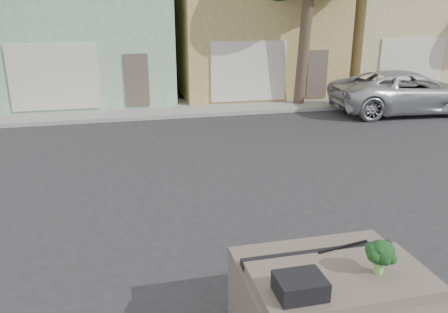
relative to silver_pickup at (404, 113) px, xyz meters
name	(u,v)px	position (x,y,z in m)	size (l,w,h in m)	color
ground_plane	(254,231)	(-8.61, -7.97, 0.00)	(120.00, 120.00, 0.00)	#303033
sidewalk	(178,108)	(-8.61, 2.53, 0.07)	(40.00, 3.00, 0.15)	gray
townhouse_mint	(84,11)	(-12.11, 6.53, 3.77)	(7.20, 8.20, 7.55)	#94C09A
townhouse_tan	(247,11)	(-4.61, 6.53, 3.77)	(7.20, 8.20, 7.55)	tan
townhouse_beige	(386,11)	(2.89, 6.53, 3.77)	(7.20, 8.20, 7.55)	#C7B385
silver_pickup	(404,113)	(0.00, 0.00, 0.00)	(2.69, 5.83, 1.62)	silver
car_dashboard	(333,311)	(-8.61, -10.97, 0.56)	(2.00, 1.80, 1.12)	#685A50
instrument_hump	(300,286)	(-9.19, -11.32, 1.22)	(0.48, 0.38, 0.20)	black
wiper_arm	(343,247)	(-8.33, -10.59, 1.13)	(0.70, 0.03, 0.02)	black
broccoli	(380,257)	(-8.22, -11.16, 1.32)	(0.32, 0.32, 0.39)	#133614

